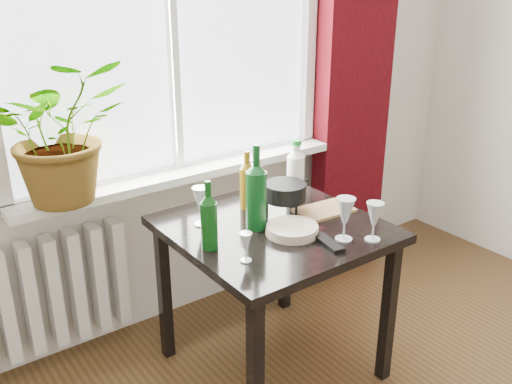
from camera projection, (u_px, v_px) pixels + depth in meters
window at (169, 8)px, 2.59m from camera, size 1.72×0.08×1.62m
windowsill at (184, 173)px, 2.82m from camera, size 1.72×0.20×0.04m
curtain at (356, 57)px, 3.24m from camera, size 0.50×0.12×2.56m
radiator at (42, 295)px, 2.60m from camera, size 0.80×0.10×0.55m
table at (274, 244)px, 2.49m from camera, size 0.85×0.85×0.74m
potted_plant at (61, 131)px, 2.34m from camera, size 0.58×0.52×0.61m
wine_bottle_left at (209, 215)px, 2.21m from camera, size 0.08×0.08×0.29m
wine_bottle_right at (256, 187)px, 2.36m from camera, size 0.12×0.12×0.38m
bottle_amber at (247, 179)px, 2.58m from camera, size 0.07×0.07×0.28m
cleaning_bottle at (296, 169)px, 2.69m from camera, size 0.11×0.11×0.29m
wineglass_front_right at (345, 219)px, 2.29m from camera, size 0.08×0.08×0.19m
wineglass_far_right at (374, 221)px, 2.29m from camera, size 0.08×0.08×0.17m
wineglass_back_center at (249, 183)px, 2.68m from camera, size 0.10×0.10×0.18m
wineglass_back_left at (201, 206)px, 2.43m from camera, size 0.09×0.09×0.18m
wineglass_front_left at (246, 247)px, 2.14m from camera, size 0.07×0.07×0.12m
plate_stack at (292, 230)px, 2.37m from camera, size 0.26×0.26×0.04m
fondue_pot at (285, 199)px, 2.54m from camera, size 0.27×0.25×0.15m
tv_remote at (328, 243)px, 2.28m from camera, size 0.08×0.18×0.02m
cutting_board at (324, 210)px, 2.59m from camera, size 0.27×0.18×0.01m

